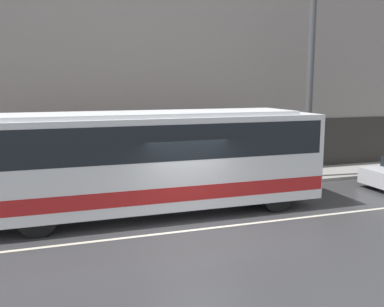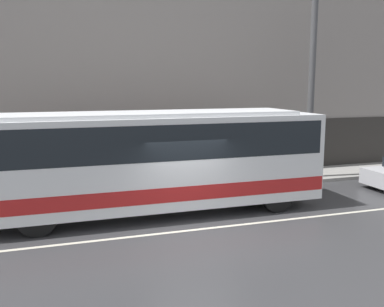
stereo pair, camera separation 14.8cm
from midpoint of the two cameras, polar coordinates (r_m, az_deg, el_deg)
ground_plane at (r=12.49m, az=0.12°, el=-10.15°), size 60.00×60.00×0.00m
sidewalk at (r=17.36m, az=-5.55°, el=-4.38°), size 60.00×2.58×0.14m
building_facade at (r=18.28m, az=-6.84°, el=11.28°), size 60.00×0.35×9.98m
lane_stripe at (r=12.48m, az=0.12°, el=-10.14°), size 54.00×0.14×0.01m
transit_bus at (r=13.61m, az=-6.39°, el=-0.53°), size 11.43×2.55×3.28m
utility_pole_near at (r=18.98m, az=15.21°, el=8.22°), size 0.27×0.27×7.55m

